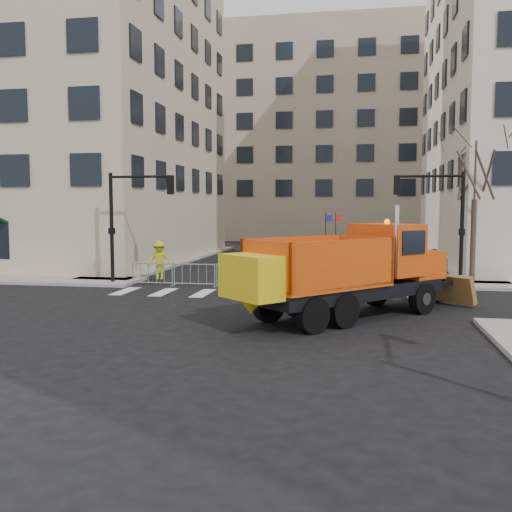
% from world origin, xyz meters
% --- Properties ---
extents(ground, '(120.00, 120.00, 0.00)m').
position_xyz_m(ground, '(0.00, 0.00, 0.00)').
color(ground, black).
rests_on(ground, ground).
extents(sidewalk_back, '(64.00, 5.00, 0.15)m').
position_xyz_m(sidewalk_back, '(0.00, 8.50, 0.07)').
color(sidewalk_back, gray).
rests_on(sidewalk_back, ground).
extents(building_left, '(24.00, 22.00, 26.00)m').
position_xyz_m(building_left, '(-20.00, 20.00, 13.00)').
color(building_left, beige).
rests_on(building_left, ground).
extents(building_far, '(30.00, 18.00, 24.00)m').
position_xyz_m(building_far, '(0.00, 52.00, 12.00)').
color(building_far, gray).
rests_on(building_far, ground).
extents(traffic_light_left, '(0.18, 0.18, 5.40)m').
position_xyz_m(traffic_light_left, '(-8.00, 7.50, 2.70)').
color(traffic_light_left, black).
rests_on(traffic_light_left, ground).
extents(traffic_light_right, '(0.18, 0.18, 5.40)m').
position_xyz_m(traffic_light_right, '(8.50, 9.50, 2.70)').
color(traffic_light_right, black).
rests_on(traffic_light_right, ground).
extents(crowd_barriers, '(12.60, 0.60, 1.10)m').
position_xyz_m(crowd_barriers, '(-0.75, 7.60, 0.55)').
color(crowd_barriers, '#9EA0A5').
rests_on(crowd_barriers, ground).
extents(street_tree, '(3.00, 3.00, 7.50)m').
position_xyz_m(street_tree, '(9.20, 10.50, 3.75)').
color(street_tree, '#382B21').
rests_on(street_tree, ground).
extents(plow_truck, '(8.58, 9.00, 3.82)m').
position_xyz_m(plow_truck, '(3.31, 0.87, 1.70)').
color(plow_truck, black).
rests_on(plow_truck, ground).
extents(cop_a, '(0.89, 0.80, 2.05)m').
position_xyz_m(cop_a, '(6.80, 5.90, 1.02)').
color(cop_a, black).
rests_on(cop_a, ground).
extents(cop_b, '(1.08, 0.96, 1.83)m').
position_xyz_m(cop_b, '(7.00, 6.16, 0.91)').
color(cop_b, black).
rests_on(cop_b, ground).
extents(cop_c, '(1.05, 0.85, 1.67)m').
position_xyz_m(cop_c, '(7.00, 4.94, 0.84)').
color(cop_c, black).
rests_on(cop_c, ground).
extents(worker, '(1.38, 0.99, 1.93)m').
position_xyz_m(worker, '(-6.06, 8.78, 1.11)').
color(worker, gold).
rests_on(worker, sidewalk_back).
extents(newspaper_box, '(0.50, 0.45, 1.10)m').
position_xyz_m(newspaper_box, '(5.89, 9.83, 0.70)').
color(newspaper_box, '#A40C26').
rests_on(newspaper_box, sidewalk_back).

